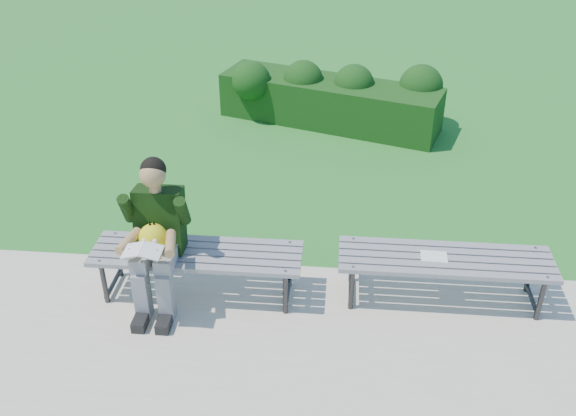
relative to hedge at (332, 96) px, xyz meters
The scene contains 7 objects.
ground 3.46m from the hedge, 97.14° to the right, with size 80.00×80.00×0.00m.
walkway 5.19m from the hedge, 94.73° to the right, with size 30.00×3.50×0.02m.
hedge is the anchor object (origin of this frame).
bench_left 4.02m from the hedge, 104.96° to the right, with size 1.80×0.50×0.46m.
bench_right 3.93m from the hedge, 74.18° to the right, with size 1.80×0.50×0.46m.
seated_boy 4.21m from the hedge, 108.59° to the right, with size 0.56×0.76×1.31m.
paper_sheet 3.90m from the hedge, 75.59° to the right, with size 0.23×0.17×0.01m.
Camera 1 is at (0.57, -4.86, 3.63)m, focal length 40.00 mm.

